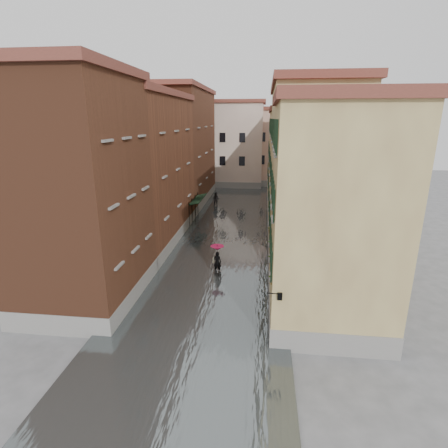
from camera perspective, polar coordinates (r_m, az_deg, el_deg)
The scene contains 16 objects.
ground at distance 23.44m, azimuth -2.68°, elevation -10.54°, with size 120.00×120.00×0.00m, color #555658.
floodwater at distance 35.36m, azimuth 0.67°, elevation -0.71°, with size 10.00×60.00×0.20m, color #4C5354.
building_left_near at distance 21.70m, azimuth -22.44°, elevation 4.20°, with size 6.00×8.00×13.00m, color brown.
building_left_mid at distance 31.65m, azimuth -12.91°, elevation 8.22°, with size 6.00×14.00×12.50m, color brown.
building_left_far at distance 45.89m, azimuth -6.76°, elevation 12.03°, with size 6.00×16.00×14.00m, color brown.
building_right_near at distance 19.52m, azimuth 16.82°, elevation 1.19°, with size 6.00×8.00×11.50m, color olive.
building_right_mid at distance 30.05m, azimuth 13.43°, elevation 8.22°, with size 6.00×14.00×13.00m, color tan.
building_right_far at distance 44.95m, azimuth 11.24°, elevation 10.13°, with size 6.00×16.00×11.50m, color olive.
building_end_cream at distance 59.04m, azimuth 0.29°, elevation 12.72°, with size 12.00×9.00×13.00m, color beige.
building_end_pink at distance 60.77m, azimuth 9.17°, elevation 12.15°, with size 10.00×9.00×12.00m, color tan.
awning_near at distance 36.65m, azimuth -4.52°, elevation 3.71°, with size 1.09×3.22×2.80m.
awning_far at distance 38.05m, azimuth -4.09°, elevation 4.22°, with size 1.09×3.35×2.80m.
wall_lantern at distance 16.50m, azimuth 9.03°, elevation -11.48°, with size 0.71×0.22×0.35m.
window_planters at distance 21.04m, azimuth 8.00°, elevation -3.53°, with size 0.59×8.78×0.84m.
pedestrian_main at distance 25.21m, azimuth -1.11°, elevation -5.29°, with size 0.99×0.99×2.06m.
pedestrian_far at distance 44.27m, azimuth -1.31°, elevation 4.03°, with size 0.91×0.71×1.88m, color black.
Camera 1 is at (3.45, -20.53, 10.79)m, focal length 28.00 mm.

